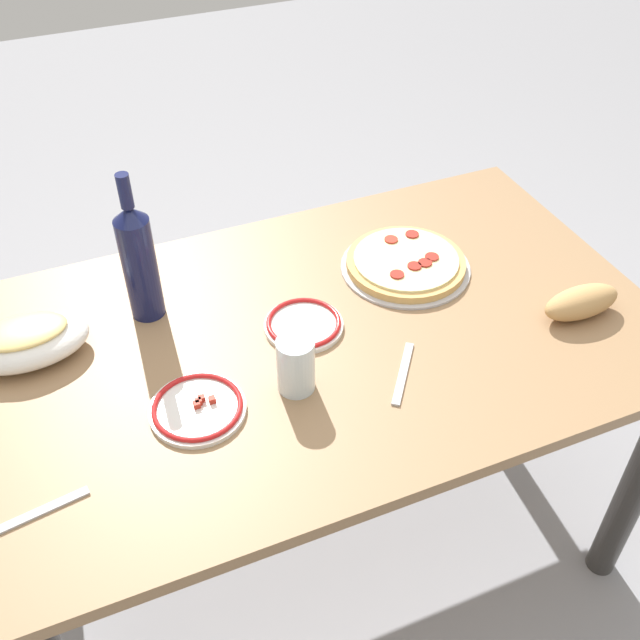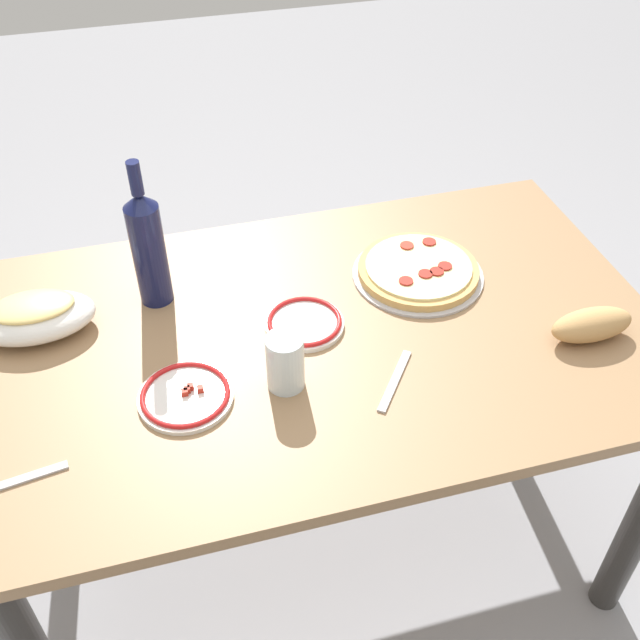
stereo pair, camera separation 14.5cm
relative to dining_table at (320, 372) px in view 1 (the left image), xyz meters
name	(u,v)px [view 1 (the left image)]	position (x,y,z in m)	size (l,w,h in m)	color
ground_plane	(320,533)	(0.00, 0.00, -0.63)	(8.00, 8.00, 0.00)	gray
dining_table	(320,372)	(0.00, 0.00, 0.00)	(1.40, 0.86, 0.75)	#93704C
pepperoni_pizza	(406,263)	(0.26, 0.12, 0.13)	(0.29, 0.29, 0.03)	#B7B7BC
baked_pasta_dish	(26,341)	(-0.56, 0.15, 0.16)	(0.24, 0.15, 0.08)	white
wine_bottle	(139,260)	(-0.31, 0.19, 0.26)	(0.07, 0.07, 0.33)	#141942
water_glass	(296,365)	(-0.10, -0.13, 0.18)	(0.07, 0.07, 0.12)	silver
side_plate_near	(198,408)	(-0.29, -0.12, 0.13)	(0.18, 0.18, 0.02)	white
side_plate_far	(304,324)	(-0.03, 0.02, 0.13)	(0.16, 0.16, 0.02)	white
bread_loaf	(581,302)	(0.52, -0.16, 0.15)	(0.18, 0.07, 0.07)	tan
fork_left	(37,513)	(-0.59, -0.23, 0.12)	(0.17, 0.02, 0.01)	#B7B7BC
fork_right	(403,373)	(0.10, -0.18, 0.12)	(0.17, 0.02, 0.01)	#B7B7BC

